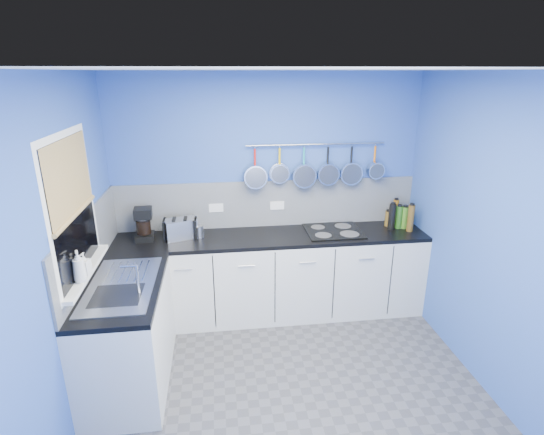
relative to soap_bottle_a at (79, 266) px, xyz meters
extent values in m
cube|color=#47474C|center=(1.53, -0.10, -1.18)|extent=(3.20, 3.00, 0.02)
cube|color=white|center=(1.53, -0.10, 1.34)|extent=(3.20, 3.00, 0.02)
cube|color=#3155AE|center=(1.53, 1.41, 0.08)|extent=(3.20, 0.02, 2.50)
cube|color=#3155AE|center=(1.53, -1.61, 0.08)|extent=(3.20, 0.02, 2.50)
cube|color=#3155AE|center=(-0.08, -0.10, 0.08)|extent=(0.02, 3.00, 2.50)
cube|color=#3155AE|center=(3.14, -0.10, 0.08)|extent=(0.02, 3.00, 2.50)
cube|color=#9B9C9F|center=(1.53, 1.39, -0.02)|extent=(3.20, 0.02, 0.50)
cube|color=#9B9C9F|center=(-0.06, 0.50, -0.02)|extent=(0.02, 1.80, 0.50)
cube|color=silver|center=(1.53, 1.10, -0.74)|extent=(3.20, 0.60, 0.86)
cube|color=black|center=(1.53, 1.10, -0.29)|extent=(3.20, 0.60, 0.04)
cube|color=silver|center=(0.23, 0.20, -0.74)|extent=(0.60, 1.20, 0.86)
cube|color=black|center=(0.23, 0.20, -0.29)|extent=(0.60, 1.20, 0.04)
cube|color=white|center=(-0.05, 0.20, 0.38)|extent=(0.01, 1.00, 1.10)
cube|color=black|center=(-0.04, 0.20, 0.38)|extent=(0.01, 0.90, 1.00)
cube|color=tan|center=(-0.03, 0.20, 0.61)|extent=(0.01, 0.90, 0.55)
cube|color=white|center=(-0.02, 0.20, -0.13)|extent=(0.10, 0.98, 0.03)
cube|color=silver|center=(0.23, 0.20, -0.27)|extent=(0.50, 0.95, 0.01)
cube|color=white|center=(0.98, 1.37, -0.04)|extent=(0.15, 0.01, 0.09)
cube|color=white|center=(1.63, 1.37, -0.04)|extent=(0.15, 0.01, 0.09)
cylinder|color=silver|center=(2.03, 1.35, 0.61)|extent=(1.45, 0.02, 0.02)
imported|color=white|center=(0.00, 0.00, 0.00)|extent=(0.12, 0.12, 0.24)
imported|color=white|center=(0.00, 0.11, -0.03)|extent=(0.09, 0.09, 0.17)
cylinder|color=white|center=(0.26, 1.17, -0.15)|extent=(0.13, 0.13, 0.25)
cube|color=silver|center=(0.62, 1.14, -0.17)|extent=(0.35, 0.27, 0.20)
cylinder|color=silver|center=(0.80, 1.14, -0.21)|extent=(0.10, 0.10, 0.12)
cube|color=black|center=(2.19, 1.12, -0.26)|extent=(0.57, 0.50, 0.01)
cylinder|color=black|center=(2.96, 1.21, -0.20)|extent=(0.06, 0.06, 0.14)
cylinder|color=#8C5914|center=(2.90, 1.22, -0.12)|extent=(0.06, 0.06, 0.29)
cylinder|color=brown|center=(2.82, 1.21, -0.19)|extent=(0.06, 0.06, 0.16)
cylinder|color=#3F721E|center=(2.97, 1.13, -0.15)|extent=(0.07, 0.07, 0.23)
cylinder|color=#265919|center=(2.91, 1.14, -0.15)|extent=(0.07, 0.07, 0.24)
cylinder|color=black|center=(2.82, 1.12, -0.13)|extent=(0.07, 0.07, 0.27)
cylinder|color=brown|center=(2.99, 1.03, -0.13)|extent=(0.07, 0.07, 0.28)
camera|label=1|loc=(1.02, -2.88, 1.32)|focal=27.76mm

